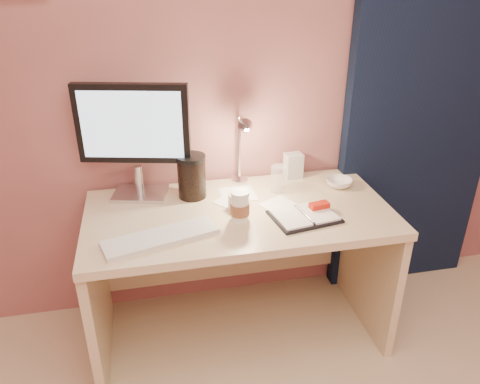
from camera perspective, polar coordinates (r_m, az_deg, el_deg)
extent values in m
plane|color=#AE6567|center=(2.30, -2.02, 13.63)|extent=(3.50, 0.00, 3.50)
cube|color=black|center=(2.67, 21.46, 10.34)|extent=(0.85, 0.08, 2.20)
cube|color=#C8B88D|center=(2.16, -0.08, -2.72)|extent=(1.40, 0.70, 0.04)
cube|color=#C8B88D|center=(2.35, -16.94, -12.08)|extent=(0.04, 0.66, 0.69)
cube|color=#C8B88D|center=(2.56, 15.16, -8.22)|extent=(0.04, 0.66, 0.69)
cube|color=#C8B88D|center=(2.60, -1.57, -5.18)|extent=(1.32, 0.03, 0.55)
cube|color=silver|center=(2.33, -12.04, -0.19)|extent=(0.29, 0.24, 0.02)
cylinder|color=silver|center=(2.30, -12.22, 1.53)|extent=(0.04, 0.04, 0.14)
cube|color=black|center=(2.20, -12.93, 8.19)|extent=(0.51, 0.16, 0.37)
cube|color=#BBE1FF|center=(2.16, -12.71, 7.94)|extent=(0.45, 0.11, 0.31)
cube|color=silver|center=(1.96, -9.61, -5.45)|extent=(0.50, 0.26, 0.02)
cube|color=black|center=(2.11, 7.85, -3.00)|extent=(0.32, 0.26, 0.01)
cube|color=white|center=(2.07, 6.17, -3.12)|extent=(0.15, 0.20, 0.01)
cube|color=white|center=(2.13, 9.51, -2.42)|extent=(0.15, 0.20, 0.01)
cube|color=red|center=(2.15, 9.64, -1.61)|extent=(0.10, 0.06, 0.02)
cube|color=white|center=(2.23, -1.13, -1.11)|extent=(0.18, 0.18, 0.00)
cube|color=white|center=(2.29, -0.26, -0.24)|extent=(0.17, 0.17, 0.00)
cube|color=white|center=(2.20, 4.86, -1.63)|extent=(0.20, 0.20, 0.00)
cylinder|color=white|center=(2.05, -0.01, -1.82)|extent=(0.08, 0.08, 0.13)
cylinder|color=brown|center=(2.05, -0.01, -2.05)|extent=(0.09, 0.09, 0.05)
cylinder|color=white|center=(2.02, -0.01, -0.10)|extent=(0.08, 0.08, 0.01)
cylinder|color=white|center=(2.31, 4.70, 1.63)|extent=(0.08, 0.08, 0.13)
imported|color=silver|center=(2.42, 11.99, 1.10)|extent=(0.15, 0.15, 0.04)
imported|color=white|center=(2.15, -0.72, -0.81)|extent=(0.05, 0.05, 0.10)
cylinder|color=black|center=(2.24, -5.89, 1.65)|extent=(0.13, 0.13, 0.19)
cube|color=beige|center=(2.46, 6.50, 3.20)|extent=(0.09, 0.08, 0.13)
cylinder|color=silver|center=(2.42, -0.07, 1.47)|extent=(0.09, 0.09, 0.01)
cylinder|color=silver|center=(2.35, -0.07, 5.34)|extent=(0.01, 0.01, 0.34)
cone|color=silver|center=(2.15, 0.79, 7.88)|extent=(0.07, 0.06, 0.07)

